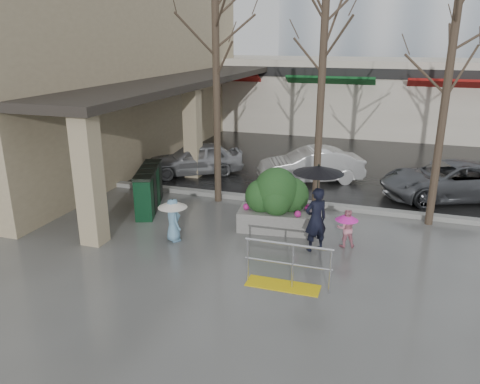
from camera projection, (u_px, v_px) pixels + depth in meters
The scene contains 20 objects.
ground at pixel (243, 255), 11.60m from camera, with size 120.00×120.00×0.00m, color #51514F.
street_asphalt at pixel (342, 118), 31.46m from camera, with size 120.00×36.00×0.01m, color black.
curb at pixel (280, 201), 15.19m from camera, with size 120.00×0.30×0.15m, color gray.
near_building at pixel (101, 65), 20.21m from camera, with size 6.00×18.00×8.00m, color tan.
canopy_slab at pixel (191, 76), 19.10m from camera, with size 2.80×18.00×0.25m, color #2D2823.
pillar_front at pixel (89, 179), 11.75m from camera, with size 0.55×0.55×3.50m, color tan.
pillar_back at pixel (193, 132), 17.62m from camera, with size 0.55×0.55×3.50m, color tan.
storefront_row at pixel (372, 95), 26.60m from camera, with size 34.00×6.74×4.00m.
handrail at pixel (286, 271), 10.00m from camera, with size 1.90×0.50×1.03m.
tree_west at pixel (216, 39), 13.84m from camera, with size 3.20×3.20×6.80m.
tree_midwest at pixel (324, 33), 12.85m from camera, with size 3.20×3.20×7.00m.
tree_mideast at pixel (452, 48), 12.00m from camera, with size 3.20×3.20×6.50m.
woman at pixel (317, 199), 11.43m from camera, with size 1.23×1.23×2.25m.
child_pink at pixel (346, 225), 11.89m from camera, with size 0.59×0.59×1.01m.
child_blue at pixel (173, 215), 12.20m from camera, with size 0.77×0.77×1.16m.
planter at pixel (277, 200), 12.90m from camera, with size 2.15×1.28×1.78m.
news_boxes at pixel (149, 189), 14.52m from camera, with size 1.28×2.40×1.32m.
car_a at pixel (195, 159), 18.26m from camera, with size 1.49×3.70×1.26m, color #9D9EA2.
car_b at pixel (310, 165), 17.29m from camera, with size 1.33×3.82×1.26m, color silver.
car_c at pixel (451, 180), 15.47m from camera, with size 2.09×4.53×1.26m, color #575A5F.
Camera 1 is at (3.20, -10.03, 5.12)m, focal length 35.00 mm.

